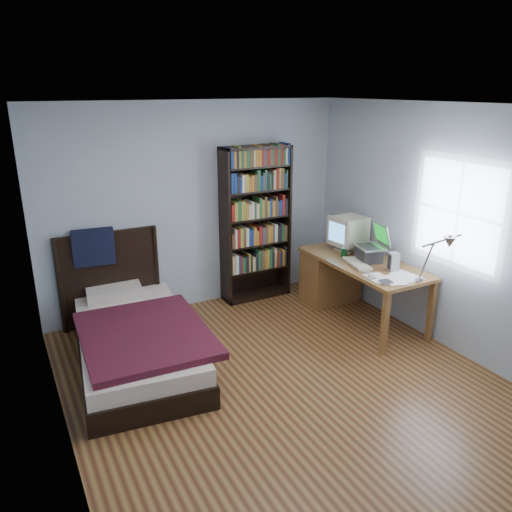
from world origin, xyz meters
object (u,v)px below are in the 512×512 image
Objects in this scene: crt_monitor at (348,231)px; bookshelf at (256,224)px; soda_can at (344,253)px; desk_lamp at (445,246)px; speaker at (393,262)px; bed at (133,335)px; laptop at (370,251)px; desk at (338,274)px; keyboard at (357,264)px.

crt_monitor is 0.22× the size of bookshelf.
crt_monitor is 3.90× the size of soda_can.
desk_lamp reaches higher than speaker.
soda_can is 0.05× the size of bed.
laptop is 1.48m from bookshelf.
bookshelf is at bearing 134.95° from speaker.
soda_can is at bearing -55.52° from bookshelf.
bookshelf is at bearing 124.48° from soda_can.
soda_can is (-0.12, -0.23, 0.37)m from desk.
desk_lamp is 1.44m from soda_can.
crt_monitor is 0.58m from keyboard.
bed is at bearing -156.13° from bookshelf.
crt_monitor is 2.14× the size of speaker.
soda_can is at bearing 93.55° from desk_lamp.
laptop reaches higher than desk.
desk_lamp is 0.32× the size of bookshelf.
speaker is (0.09, -0.84, 0.41)m from desk.
bed reaches higher than crt_monitor.
bed is (-2.70, 0.76, -0.58)m from speaker.
desk is at bearing 88.89° from desk_lamp.
laptop is at bearing -52.12° from soda_can.
laptop is at bearing -8.32° from bed.
soda_can is (0.03, 0.29, 0.04)m from keyboard.
keyboard is 3.89× the size of soda_can.
soda_can is at bearing 124.64° from speaker.
soda_can is (-0.08, 1.37, -0.45)m from desk_lamp.
bed is (-2.47, 0.44, -0.49)m from keyboard.
desk_lamp is at bearing -72.58° from keyboard.
bookshelf reaches higher than keyboard.
soda_can is (-0.19, 0.24, -0.06)m from laptop.
desk is at bearing 98.52° from laptop.
speaker is at bearing -84.04° from desk.
laptop is at bearing 22.82° from keyboard.
bed is at bearing -179.60° from speaker.
keyboard is 2.55m from bed.
speaker is 1.80m from bookshelf.
crt_monitor is at bearing 43.64° from soda_can.
desk is 0.94m from speaker.
desk is 14.91× the size of soda_can.
bookshelf is at bearing 23.87° from bed.
desk_lamp is (-0.03, -1.60, 0.82)m from desk.
keyboard is at bearing 142.66° from speaker.
desk is 2.61× the size of desk_lamp.
crt_monitor is 0.68× the size of desk_lamp.
crt_monitor is 2.79m from bed.
speaker is at bearing -71.43° from soda_can.
bookshelf is at bearing 125.18° from laptop.
desk_lamp reaches higher than keyboard.
bookshelf is (-0.63, 1.25, 0.24)m from keyboard.
desk is 2.62m from bed.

